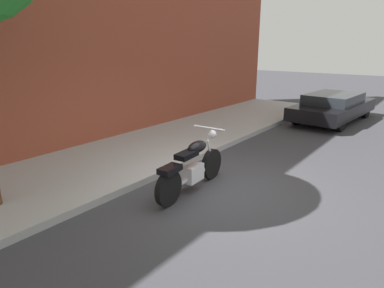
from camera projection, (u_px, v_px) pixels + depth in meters
name	position (u px, v px, depth m)	size (l,w,h in m)	color
ground_plane	(222.00, 188.00, 6.45)	(60.00, 60.00, 0.00)	#38383D
sidewalk	(125.00, 156.00, 8.09)	(19.76, 3.04, 0.14)	#A2A2A2
motorcycle	(192.00, 168.00, 6.23)	(2.11, 0.70, 1.14)	black
parked_car_black	(333.00, 106.00, 12.03)	(4.50, 2.05, 1.03)	black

